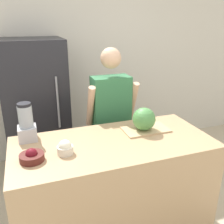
{
  "coord_description": "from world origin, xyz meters",
  "views": [
    {
      "loc": [
        -0.64,
        -1.36,
        1.9
      ],
      "look_at": [
        0.0,
        0.43,
        1.19
      ],
      "focal_mm": 40.0,
      "sensor_mm": 36.0,
      "label": 1
    }
  ],
  "objects_px": {
    "refrigerator": "(37,109)",
    "bowl_cream": "(65,148)",
    "watermelon": "(144,119)",
    "bowl_cherries": "(32,156)",
    "blender": "(26,124)",
    "person": "(111,121)"
  },
  "relations": [
    {
      "from": "bowl_cherries",
      "to": "refrigerator",
      "type": "bearing_deg",
      "value": 85.27
    },
    {
      "from": "watermelon",
      "to": "blender",
      "type": "distance_m",
      "value": 1.01
    },
    {
      "from": "watermelon",
      "to": "bowl_cherries",
      "type": "bearing_deg",
      "value": -169.04
    },
    {
      "from": "person",
      "to": "bowl_cherries",
      "type": "distance_m",
      "value": 1.14
    },
    {
      "from": "refrigerator",
      "to": "bowl_cherries",
      "type": "relative_size",
      "value": 9.65
    },
    {
      "from": "bowl_cream",
      "to": "blender",
      "type": "bearing_deg",
      "value": 127.25
    },
    {
      "from": "refrigerator",
      "to": "person",
      "type": "distance_m",
      "value": 1.0
    },
    {
      "from": "refrigerator",
      "to": "bowl_cream",
      "type": "distance_m",
      "value": 1.4
    },
    {
      "from": "person",
      "to": "bowl_cream",
      "type": "relative_size",
      "value": 13.36
    },
    {
      "from": "blender",
      "to": "bowl_cherries",
      "type": "bearing_deg",
      "value": -87.79
    },
    {
      "from": "watermelon",
      "to": "bowl_cherries",
      "type": "xyz_separation_m",
      "value": [
        -0.98,
        -0.19,
        -0.08
      ]
    },
    {
      "from": "person",
      "to": "bowl_cream",
      "type": "xyz_separation_m",
      "value": [
        -0.62,
        -0.72,
        0.15
      ]
    },
    {
      "from": "person",
      "to": "bowl_cherries",
      "type": "bearing_deg",
      "value": -139.55
    },
    {
      "from": "refrigerator",
      "to": "bowl_cream",
      "type": "xyz_separation_m",
      "value": [
        0.13,
        -1.39,
        0.14
      ]
    },
    {
      "from": "refrigerator",
      "to": "blender",
      "type": "xyz_separation_m",
      "value": [
        -0.13,
        -1.05,
        0.24
      ]
    },
    {
      "from": "bowl_cherries",
      "to": "bowl_cream",
      "type": "bearing_deg",
      "value": 4.17
    },
    {
      "from": "refrigerator",
      "to": "person",
      "type": "relative_size",
      "value": 1.04
    },
    {
      "from": "refrigerator",
      "to": "bowl_cherries",
      "type": "xyz_separation_m",
      "value": [
        -0.12,
        -1.41,
        0.13
      ]
    },
    {
      "from": "person",
      "to": "blender",
      "type": "distance_m",
      "value": 0.98
    },
    {
      "from": "bowl_cherries",
      "to": "bowl_cream",
      "type": "height_order",
      "value": "bowl_cream"
    },
    {
      "from": "watermelon",
      "to": "bowl_cream",
      "type": "height_order",
      "value": "watermelon"
    },
    {
      "from": "person",
      "to": "bowl_cream",
      "type": "height_order",
      "value": "person"
    }
  ]
}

